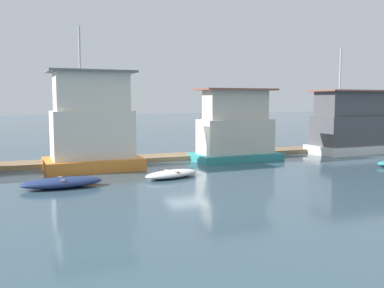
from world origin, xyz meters
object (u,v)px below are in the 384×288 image
(houseboat_orange, at_px, (92,126))
(dinghy_navy, at_px, (62,183))
(houseboat_teal, at_px, (235,130))
(houseboat_white, at_px, (355,124))
(dinghy_white, at_px, (172,174))
(mooring_post_near_right, at_px, (262,143))

(houseboat_orange, xyz_separation_m, dinghy_navy, (-2.35, -4.95, -2.31))
(houseboat_teal, height_order, houseboat_white, houseboat_white)
(houseboat_white, xyz_separation_m, dinghy_white, (-16.86, -4.52, -2.03))
(houseboat_white, distance_m, mooring_post_near_right, 7.96)
(houseboat_orange, xyz_separation_m, houseboat_white, (20.18, 0.03, -0.32))
(houseboat_orange, bearing_deg, mooring_post_near_right, 4.21)
(houseboat_teal, xyz_separation_m, mooring_post_near_right, (2.64, 0.74, -1.05))
(houseboat_orange, height_order, mooring_post_near_right, houseboat_orange)
(dinghy_navy, distance_m, dinghy_white, 5.69)
(houseboat_teal, bearing_deg, dinghy_navy, -157.04)
(dinghy_navy, bearing_deg, houseboat_white, 12.45)
(houseboat_teal, distance_m, dinghy_white, 8.13)
(houseboat_orange, xyz_separation_m, mooring_post_near_right, (12.36, 0.91, -1.54))
(dinghy_white, relative_size, mooring_post_near_right, 1.73)
(houseboat_orange, relative_size, houseboat_white, 1.05)
(mooring_post_near_right, bearing_deg, houseboat_orange, -175.79)
(houseboat_orange, height_order, houseboat_white, houseboat_orange)
(houseboat_orange, distance_m, dinghy_navy, 5.94)
(houseboat_teal, distance_m, mooring_post_near_right, 2.94)
(houseboat_white, bearing_deg, dinghy_white, -164.98)
(dinghy_white, bearing_deg, houseboat_teal, 36.07)
(dinghy_white, height_order, mooring_post_near_right, mooring_post_near_right)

